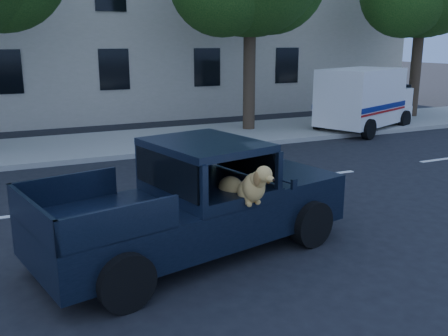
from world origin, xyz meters
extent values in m
plane|color=black|center=(0.00, 0.00, 0.00)|extent=(120.00, 120.00, 0.00)
cube|color=gray|center=(0.00, 9.20, 0.07)|extent=(60.00, 4.00, 0.15)
cylinder|color=#332619|center=(5.00, 9.60, 2.20)|extent=(0.44, 0.44, 4.40)
cylinder|color=#332619|center=(13.00, 9.60, 2.20)|extent=(0.44, 0.44, 4.40)
cube|color=beige|center=(3.00, 16.50, 4.50)|extent=(26.00, 6.00, 9.00)
cube|color=black|center=(-0.81, 0.39, 0.60)|extent=(5.27, 2.95, 0.63)
cube|color=black|center=(0.92, 0.77, 0.99)|extent=(1.82, 2.18, 0.15)
cube|color=black|center=(-0.58, 0.44, 1.72)|extent=(1.85, 2.11, 0.11)
cube|color=black|center=(0.18, 0.61, 1.39)|extent=(0.59, 1.66, 0.54)
cube|color=black|center=(-0.30, 0.06, 0.78)|extent=(0.63, 0.63, 0.36)
cube|color=black|center=(0.43, -0.56, 1.22)|extent=(0.10, 0.07, 0.15)
cube|color=silver|center=(9.17, 8.17, 0.55)|extent=(4.65, 3.39, 0.50)
cube|color=silver|center=(8.80, 8.01, 1.56)|extent=(3.90, 3.08, 1.51)
cube|color=silver|center=(10.71, 8.81, 1.16)|extent=(1.55, 2.07, 0.71)
cube|color=navy|center=(9.17, 7.12, 1.01)|extent=(3.18, 1.33, 0.18)
cube|color=#9E0F0F|center=(9.17, 7.12, 0.85)|extent=(3.18, 1.33, 0.07)
camera|label=1|loc=(-3.50, -6.57, 3.28)|focal=40.00mm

